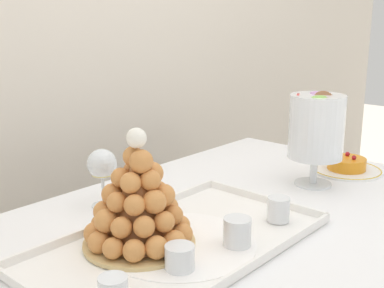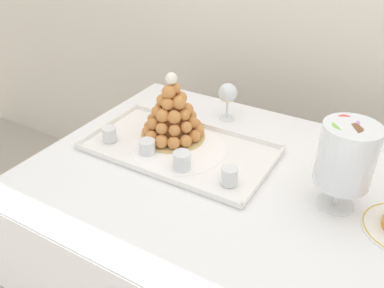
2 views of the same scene
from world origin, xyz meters
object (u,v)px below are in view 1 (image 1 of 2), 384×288
object	(u,v)px
dessert_cup_mid_left	(180,258)
dessert_cup_mid_right	(278,210)
croquembouche	(138,204)
fruit_tart_plate	(346,166)
macaron_goblet	(317,127)
dessert_cup_centre	(237,233)
serving_tray	(179,244)
wine_glass	(102,166)

from	to	relation	value
dessert_cup_mid_left	dessert_cup_mid_right	distance (m)	0.31
croquembouche	dessert_cup_mid_right	xyz separation A→B (m)	(0.29, -0.15, -0.06)
croquembouche	fruit_tart_plate	size ratio (longest dim) A/B	1.14
macaron_goblet	fruit_tart_plate	distance (m)	0.23
dessert_cup_mid_left	macaron_goblet	distance (m)	0.63
dessert_cup_mid_left	dessert_cup_centre	xyz separation A→B (m)	(0.15, -0.02, 0.01)
macaron_goblet	serving_tray	bearing A→B (deg)	178.00
dessert_cup_mid_right	macaron_goblet	xyz separation A→B (m)	(0.30, 0.07, 0.13)
croquembouche	dessert_cup_mid_left	bearing A→B (deg)	-98.25
serving_tray	croquembouche	world-z (taller)	croquembouche
croquembouche	fruit_tart_plate	bearing A→B (deg)	-6.48
dessert_cup_mid_left	dessert_cup_centre	world-z (taller)	dessert_cup_centre
dessert_cup_mid_left	dessert_cup_mid_right	world-z (taller)	dessert_cup_mid_right
dessert_cup_centre	dessert_cup_mid_right	bearing A→B (deg)	1.65
dessert_cup_centre	wine_glass	size ratio (longest dim) A/B	0.40
dessert_cup_mid_right	wine_glass	size ratio (longest dim) A/B	0.38
dessert_cup_centre	dessert_cup_mid_left	bearing A→B (deg)	172.30
dessert_cup_centre	fruit_tart_plate	xyz separation A→B (m)	(0.64, 0.06, -0.02)
serving_tray	fruit_tart_plate	distance (m)	0.71
serving_tray	dessert_cup_mid_left	size ratio (longest dim) A/B	11.36
dessert_cup_mid_right	macaron_goblet	bearing A→B (deg)	13.66
macaron_goblet	fruit_tart_plate	xyz separation A→B (m)	(0.18, -0.01, -0.15)
dessert_cup_mid_right	fruit_tart_plate	bearing A→B (deg)	6.91
dessert_cup_mid_left	wine_glass	size ratio (longest dim) A/B	0.38
dessert_cup_mid_right	wine_glass	bearing A→B (deg)	117.09
croquembouche	dessert_cup_centre	distance (m)	0.21
dessert_cup_centre	macaron_goblet	xyz separation A→B (m)	(0.46, 0.08, 0.13)
macaron_goblet	wine_glass	xyz separation A→B (m)	(-0.49, 0.31, -0.06)
dessert_cup_mid_left	fruit_tart_plate	xyz separation A→B (m)	(0.79, 0.04, -0.01)
croquembouche	dessert_cup_mid_right	bearing A→B (deg)	-26.43
serving_tray	wine_glass	size ratio (longest dim) A/B	4.31
dessert_cup_centre	dessert_cup_mid_right	xyz separation A→B (m)	(0.16, 0.00, -0.00)
dessert_cup_mid_left	croquembouche	bearing A→B (deg)	81.75
croquembouche	wine_glass	distance (m)	0.26
dessert_cup_mid_left	fruit_tart_plate	bearing A→B (deg)	3.08
dessert_cup_mid_right	fruit_tart_plate	world-z (taller)	dessert_cup_mid_right
croquembouche	serving_tray	bearing A→B (deg)	-42.47
fruit_tart_plate	dessert_cup_centre	bearing A→B (deg)	-174.42
serving_tray	wine_glass	world-z (taller)	wine_glass
dessert_cup_centre	fruit_tart_plate	size ratio (longest dim) A/B	0.27
serving_tray	fruit_tart_plate	world-z (taller)	fruit_tart_plate
dessert_cup_mid_right	fruit_tart_plate	size ratio (longest dim) A/B	0.26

